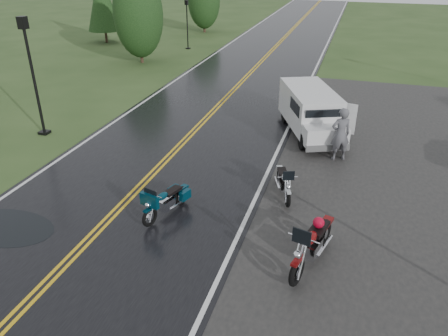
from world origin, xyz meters
name	(u,v)px	position (x,y,z in m)	size (l,w,h in m)	color
ground	(114,215)	(0.00, 0.00, 0.00)	(120.00, 120.00, 0.00)	#2D471E
road	(217,108)	(0.00, 10.00, 0.02)	(8.00, 100.00, 0.04)	black
motorcycle_red	(298,261)	(5.58, -1.44, 0.71)	(0.88, 2.42, 1.43)	#600A0B
motorcycle_teal	(149,210)	(1.32, -0.25, 0.57)	(0.70, 1.92, 1.13)	#052B39
motorcycle_silver	(288,192)	(4.83, 1.89, 0.56)	(0.69, 1.91, 1.13)	#B5BABE
van_white	(304,127)	(4.69, 6.28, 0.94)	(1.80, 4.80, 1.89)	silver
person_at_van	(340,135)	(6.06, 5.76, 0.99)	(0.72, 0.47, 1.98)	#55555A
lamp_post_near_left	(34,78)	(-5.98, 4.77, 2.40)	(0.41, 0.41, 4.80)	black
lamp_post_far_left	(187,25)	(-6.37, 22.62, 1.80)	(0.31, 0.31, 3.60)	black
tree_left_mid	(139,24)	(-7.76, 17.53, 2.54)	(3.26, 3.26, 5.09)	#1E3D19
tree_left_far	(204,7)	(-7.58, 30.00, 2.23)	(2.90, 2.90, 4.46)	#1E3D19
pine_left_far	(103,7)	(-13.73, 23.06, 2.76)	(2.65, 2.65, 5.52)	#1E3D19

